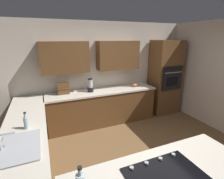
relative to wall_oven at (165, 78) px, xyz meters
The scene contains 13 objects.
ground_plane 2.74m from the wall_oven, 42.84° to the left, with size 14.00×14.00×0.00m, color brown.
wall_back 1.98m from the wall_oven, ahead, with size 6.00×0.44×2.60m.
lower_cabinets_back 2.05m from the wall_oven, ahead, with size 2.80×0.60×0.86m, color brown.
countertop_back 1.96m from the wall_oven, ahead, with size 2.84×0.64×0.04m, color silver.
lower_cabinets_side 3.90m from the wall_oven, 17.62° to the left, with size 0.60×2.90×0.86m, color brown.
countertop_side 3.86m from the wall_oven, 17.62° to the left, with size 0.64×2.94×0.04m, color silver.
wall_oven is the anchor object (origin of this frame).
sink_unit 4.11m from the wall_oven, 26.43° to the left, with size 0.46×0.70×0.23m.
cooktop 3.72m from the wall_oven, 51.50° to the left, with size 0.76×0.56×0.03m.
blender 2.25m from the wall_oven, ahead, with size 0.15×0.15×0.34m.
mixing_bowl 1.01m from the wall_oven, ahead, with size 0.17×0.17×0.09m, color #CC724C.
spice_rack 2.90m from the wall_oven, ahead, with size 0.27×0.11×0.28m.
dish_soap_bottle 3.86m from the wall_oven, 20.43° to the left, with size 0.07×0.07×0.26m.
Camera 1 is at (1.47, 2.21, 2.20)m, focal length 27.27 mm.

